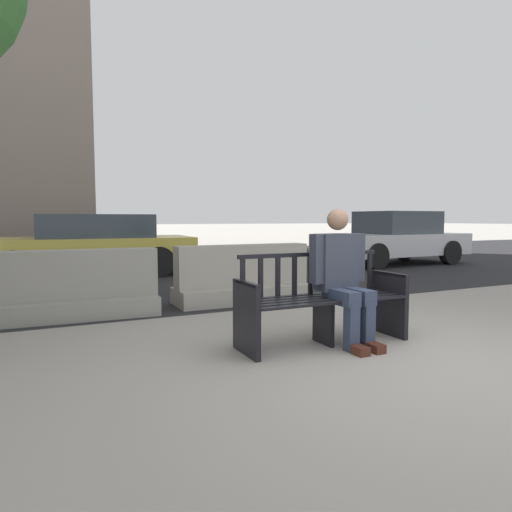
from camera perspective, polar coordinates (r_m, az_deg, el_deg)
name	(u,v)px	position (r m, az deg, el deg)	size (l,w,h in m)	color
ground_plane	(416,363)	(4.18, 19.39, -12.54)	(200.00, 200.00, 0.00)	gray
street_asphalt	(160,266)	(11.90, -11.85, -1.28)	(120.00, 12.00, 0.01)	black
street_bench	(322,303)	(4.51, 8.25, -5.86)	(1.70, 0.55, 0.88)	black
seated_person	(342,273)	(4.53, 10.66, -2.10)	(0.58, 0.72, 1.31)	#383D4C
jersey_barrier_centre	(243,279)	(6.68, -1.65, -2.87)	(2.00, 0.68, 0.84)	#9E998E
jersey_barrier_left	(74,290)	(6.03, -21.82, -4.03)	(2.03, 0.76, 0.84)	gray
car_taxi_near	(90,244)	(10.40, -20.08, 1.38)	(4.44, 2.06, 1.31)	#DBC64C
car_sedan_mid	(393,239)	(12.80, 16.78, 2.09)	(4.24, 1.97, 1.42)	silver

